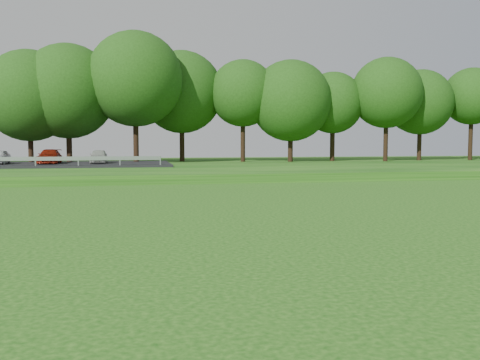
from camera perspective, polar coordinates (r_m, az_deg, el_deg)
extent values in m
cube|color=#12450D|center=(50.55, 6.08, 1.48)|extent=(130.00, 30.00, 0.60)
cube|color=gray|center=(37.48, 12.54, 0.00)|extent=(130.00, 1.60, 0.04)
cube|color=black|center=(48.00, -21.99, 1.51)|extent=(24.00, 9.00, 0.18)
imported|color=maroon|center=(47.65, -19.65, 2.38)|extent=(1.68, 4.14, 1.20)
imported|color=silver|center=(47.25, -14.84, 2.47)|extent=(1.42, 3.52, 1.20)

